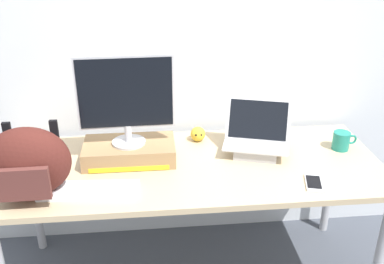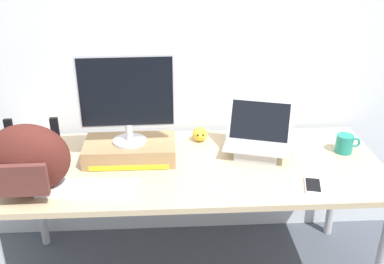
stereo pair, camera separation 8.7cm
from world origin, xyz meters
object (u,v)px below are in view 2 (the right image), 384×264
Objects in this scene: open_laptop at (258,144)px; cell_phone at (313,186)px; messenger_backpack at (28,159)px; coffee_mug at (345,144)px; toner_box_yellow at (130,150)px; desktop_monitor at (127,97)px; plush_toy at (200,134)px; external_keyboard at (88,188)px.

cell_phone is (0.20, -0.34, -0.05)m from open_laptop.
messenger_backpack is 2.87× the size of coffee_mug.
open_laptop is (0.67, 0.01, 0.01)m from toner_box_yellow.
desktop_monitor is 0.54m from messenger_backpack.
cell_phone is (-0.27, -0.33, -0.04)m from coffee_mug.
messenger_backpack is (-0.43, -0.28, -0.18)m from desktop_monitor.
messenger_backpack is 0.94m from plush_toy.
plush_toy is (0.81, 0.47, -0.12)m from messenger_backpack.
open_laptop is 0.85× the size of external_keyboard.
open_laptop is at bearing 23.54° from external_keyboard.
external_keyboard is at bearing -3.92° from messenger_backpack.
toner_box_yellow is 1.20× the size of open_laptop.
messenger_backpack reaches higher than cell_phone.
cell_phone is (1.05, -0.03, -0.01)m from external_keyboard.
open_laptop is 0.90m from external_keyboard.
cell_phone is at bearing -21.85° from desktop_monitor.
open_laptop is at bearing -31.10° from plush_toy.
messenger_backpack is (-0.43, -0.28, 0.11)m from toner_box_yellow.
external_keyboard is at bearing -143.69° from open_laptop.
cell_phone is (0.87, -0.33, -0.34)m from desktop_monitor.
open_laptop reaches higher than cell_phone.
toner_box_yellow is at bearing 32.37° from messenger_backpack.
plush_toy is at bearing 26.15° from toner_box_yellow.
plush_toy is at bearing 147.62° from cell_phone.
coffee_mug is 1.60× the size of plush_toy.
messenger_backpack reaches higher than open_laptop.
desktop_monitor is 3.61× the size of coffee_mug.
toner_box_yellow is 0.35m from external_keyboard.
open_laptop reaches higher than plush_toy.
messenger_backpack is at bearing -168.27° from cell_phone.
open_laptop is (0.67, 0.01, -0.28)m from desktop_monitor.
cell_phone is (1.30, -0.04, -0.16)m from messenger_backpack.
external_keyboard is (-0.85, -0.30, -0.05)m from open_laptop.
open_laptop is 4.68× the size of plush_toy.
plush_toy is (0.38, 0.19, -0.01)m from toner_box_yellow.
desktop_monitor is 0.73m from open_laptop.
open_laptop is at bearing 0.73° from toner_box_yellow.
external_keyboard is at bearing -120.79° from toner_box_yellow.
desktop_monitor is at bearing 32.26° from messenger_backpack.
toner_box_yellow is 1.14m from coffee_mug.
external_keyboard is at bearing -122.21° from desktop_monitor.
open_laptop is 0.47m from coffee_mug.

